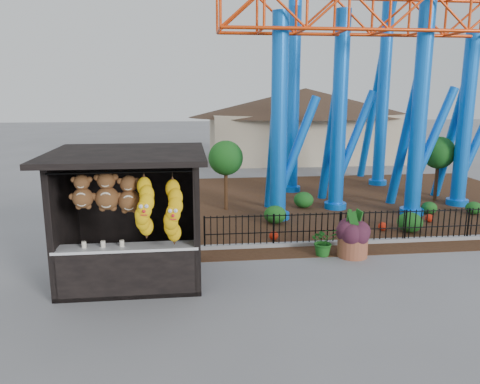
{
  "coord_description": "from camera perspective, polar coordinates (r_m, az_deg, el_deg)",
  "views": [
    {
      "loc": [
        -1.66,
        -9.76,
        4.47
      ],
      "look_at": [
        -0.36,
        1.5,
        2.0
      ],
      "focal_mm": 35.0,
      "sensor_mm": 36.0,
      "label": 1
    }
  ],
  "objects": [
    {
      "name": "pavilion",
      "position": [
        30.76,
        7.94,
        9.57
      ],
      "size": [
        15.0,
        15.0,
        4.8
      ],
      "color": "#BFAD8C",
      "rests_on": "ground"
    },
    {
      "name": "landscaping",
      "position": [
        16.91,
        14.3,
        -2.37
      ],
      "size": [
        8.29,
        4.36,
        0.64
      ],
      "color": "#164D16",
      "rests_on": "mulch_bed"
    },
    {
      "name": "prize_booth",
      "position": [
        11.13,
        -13.19,
        -3.3
      ],
      "size": [
        3.5,
        3.4,
        3.12
      ],
      "color": "black",
      "rests_on": "ground"
    },
    {
      "name": "picket_fence",
      "position": [
        14.89,
        19.88,
        -3.92
      ],
      "size": [
        12.2,
        0.06,
        1.0
      ],
      "primitive_type": null,
      "color": "black",
      "rests_on": "ground"
    },
    {
      "name": "potted_plant",
      "position": [
        13.12,
        10.2,
        -5.93
      ],
      "size": [
        0.76,
        0.67,
        0.82
      ],
      "primitive_type": "imported",
      "rotation": [
        0.0,
        0.0,
        -0.03
      ],
      "color": "#29581A",
      "rests_on": "ground"
    },
    {
      "name": "mulch_bed",
      "position": [
        19.17,
        10.77,
        -1.38
      ],
      "size": [
        18.0,
        12.0,
        0.02
      ],
      "primitive_type": "cube",
      "color": "#331E11",
      "rests_on": "ground"
    },
    {
      "name": "roller_coaster",
      "position": [
        19.32,
        14.69,
        17.78
      ],
      "size": [
        11.0,
        6.37,
        10.82
      ],
      "color": "blue",
      "rests_on": "ground"
    },
    {
      "name": "curb",
      "position": [
        14.64,
        16.58,
        -5.77
      ],
      "size": [
        18.0,
        0.18,
        0.12
      ],
      "primitive_type": "cube",
      "color": "gray",
      "rests_on": "ground"
    },
    {
      "name": "terracotta_planter",
      "position": [
        13.27,
        13.55,
        -6.43
      ],
      "size": [
        0.87,
        0.87,
        0.58
      ],
      "primitive_type": "cylinder",
      "rotation": [
        0.0,
        0.0,
        0.06
      ],
      "color": "brown",
      "rests_on": "ground"
    },
    {
      "name": "planter_foliage",
      "position": [
        13.09,
        13.68,
        -3.9
      ],
      "size": [
        0.7,
        0.7,
        0.64
      ],
      "primitive_type": "ellipsoid",
      "color": "#371624",
      "rests_on": "terracotta_planter"
    },
    {
      "name": "ground",
      "position": [
        10.87,
        2.84,
        -12.02
      ],
      "size": [
        120.0,
        120.0,
        0.0
      ],
      "primitive_type": "plane",
      "color": "slate",
      "rests_on": "ground"
    }
  ]
}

